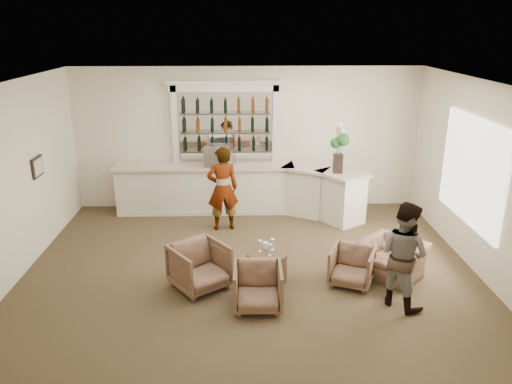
# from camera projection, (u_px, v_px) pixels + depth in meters

# --- Properties ---
(ground) EXTENTS (8.00, 8.00, 0.00)m
(ground) POSITION_uv_depth(u_px,v_px,m) (250.00, 273.00, 8.85)
(ground) COLOR brown
(ground) RESTS_ON ground
(room_shell) EXTENTS (8.04, 7.02, 3.32)m
(room_shell) POSITION_uv_depth(u_px,v_px,m) (258.00, 135.00, 8.77)
(room_shell) COLOR beige
(room_shell) RESTS_ON ground
(bar_counter) EXTENTS (5.72, 1.80, 1.14)m
(bar_counter) POSITION_uv_depth(u_px,v_px,m) (241.00, 189.00, 11.50)
(bar_counter) COLOR silver
(bar_counter) RESTS_ON ground
(back_bar_alcove) EXTENTS (2.64, 0.25, 3.00)m
(back_bar_alcove) POSITION_uv_depth(u_px,v_px,m) (225.00, 123.00, 11.41)
(back_bar_alcove) COLOR white
(back_bar_alcove) RESTS_ON ground
(cocktail_table) EXTENTS (0.70, 0.70, 0.50)m
(cocktail_table) POSITION_uv_depth(u_px,v_px,m) (267.00, 265.00, 8.58)
(cocktail_table) COLOR #513923
(cocktail_table) RESTS_ON ground
(sommelier) EXTENTS (0.73, 0.54, 1.81)m
(sommelier) POSITION_uv_depth(u_px,v_px,m) (223.00, 189.00, 10.48)
(sommelier) COLOR gray
(sommelier) RESTS_ON ground
(guest) EXTENTS (1.02, 1.05, 1.70)m
(guest) POSITION_uv_depth(u_px,v_px,m) (403.00, 255.00, 7.61)
(guest) COLOR gray
(guest) RESTS_ON ground
(armchair_left) EXTENTS (1.17, 1.17, 0.77)m
(armchair_left) POSITION_uv_depth(u_px,v_px,m) (200.00, 266.00, 8.25)
(armchair_left) COLOR brown
(armchair_left) RESTS_ON ground
(armchair_center) EXTENTS (0.76, 0.78, 0.70)m
(armchair_center) POSITION_uv_depth(u_px,v_px,m) (258.00, 287.00, 7.68)
(armchair_center) COLOR brown
(armchair_center) RESTS_ON ground
(armchair_right) EXTENTS (0.91, 0.93, 0.65)m
(armchair_right) POSITION_uv_depth(u_px,v_px,m) (352.00, 266.00, 8.39)
(armchair_right) COLOR brown
(armchair_right) RESTS_ON ground
(armchair_far) EXTENTS (1.30, 1.30, 0.64)m
(armchair_far) POSITION_uv_depth(u_px,v_px,m) (393.00, 259.00, 8.66)
(armchair_far) COLOR brown
(armchair_far) RESTS_ON ground
(espresso_machine) EXTENTS (0.64, 0.57, 0.49)m
(espresso_machine) POSITION_uv_depth(u_px,v_px,m) (218.00, 156.00, 11.17)
(espresso_machine) COLOR #BCBDC1
(espresso_machine) RESTS_ON bar_counter
(flower_vase) EXTENTS (0.29, 0.29, 1.10)m
(flower_vase) POSITION_uv_depth(u_px,v_px,m) (339.00, 145.00, 10.59)
(flower_vase) COLOR black
(flower_vase) RESTS_ON bar_counter
(wine_glass_bar_left) EXTENTS (0.07, 0.07, 0.21)m
(wine_glass_bar_left) POSITION_uv_depth(u_px,v_px,m) (227.00, 162.00, 11.22)
(wine_glass_bar_left) COLOR white
(wine_glass_bar_left) RESTS_ON bar_counter
(wine_glass_bar_right) EXTENTS (0.07, 0.07, 0.21)m
(wine_glass_bar_right) POSITION_uv_depth(u_px,v_px,m) (238.00, 160.00, 11.38)
(wine_glass_bar_right) COLOR white
(wine_glass_bar_right) RESTS_ON bar_counter
(wine_glass_tbl_a) EXTENTS (0.07, 0.07, 0.21)m
(wine_glass_tbl_a) POSITION_uv_depth(u_px,v_px,m) (260.00, 246.00, 8.49)
(wine_glass_tbl_a) COLOR white
(wine_glass_tbl_a) RESTS_ON cocktail_table
(wine_glass_tbl_b) EXTENTS (0.07, 0.07, 0.21)m
(wine_glass_tbl_b) POSITION_uv_depth(u_px,v_px,m) (273.00, 245.00, 8.54)
(wine_glass_tbl_b) COLOR white
(wine_glass_tbl_b) RESTS_ON cocktail_table
(wine_glass_tbl_c) EXTENTS (0.07, 0.07, 0.21)m
(wine_glass_tbl_c) POSITION_uv_depth(u_px,v_px,m) (270.00, 250.00, 8.34)
(wine_glass_tbl_c) COLOR white
(wine_glass_tbl_c) RESTS_ON cocktail_table
(napkin_holder) EXTENTS (0.08, 0.08, 0.12)m
(napkin_holder) POSITION_uv_depth(u_px,v_px,m) (266.00, 246.00, 8.61)
(napkin_holder) COLOR white
(napkin_holder) RESTS_ON cocktail_table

